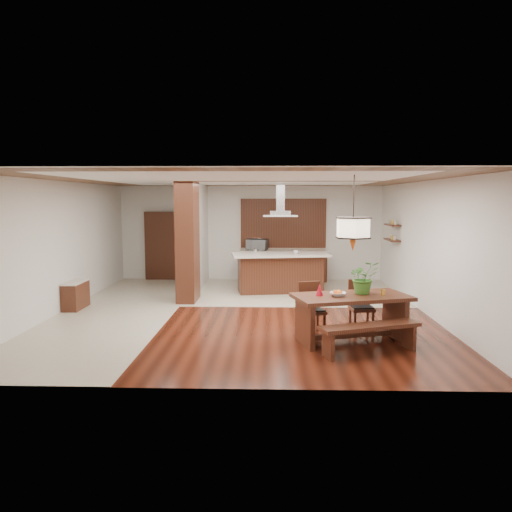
{
  "coord_description": "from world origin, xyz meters",
  "views": [
    {
      "loc": [
        0.63,
        -10.81,
        2.49
      ],
      "look_at": [
        0.3,
        0.0,
        1.25
      ],
      "focal_mm": 35.0,
      "sensor_mm": 36.0,
      "label": 1
    }
  ],
  "objects_px": {
    "range_hood": "(280,200)",
    "microwave": "(257,245)",
    "pendant_lantern": "(353,213)",
    "kitchen_island": "(280,272)",
    "fruit_bowl": "(338,294)",
    "dining_bench": "(370,339)",
    "island_cup": "(296,252)",
    "dining_chair_left": "(312,309)",
    "hallway_console": "(76,295)",
    "dining_table": "(351,307)",
    "foliage_plant": "(363,277)",
    "dining_chair_right": "(362,306)"
  },
  "relations": [
    {
      "from": "range_hood",
      "to": "microwave",
      "type": "distance_m",
      "value": 2.31
    },
    {
      "from": "hallway_console",
      "to": "island_cup",
      "type": "relative_size",
      "value": 7.56
    },
    {
      "from": "dining_chair_left",
      "to": "island_cup",
      "type": "distance_m",
      "value": 4.13
    },
    {
      "from": "foliage_plant",
      "to": "island_cup",
      "type": "relative_size",
      "value": 5.03
    },
    {
      "from": "range_hood",
      "to": "microwave",
      "type": "xyz_separation_m",
      "value": [
        -0.66,
        1.75,
        -1.35
      ]
    },
    {
      "from": "dining_bench",
      "to": "fruit_bowl",
      "type": "relative_size",
      "value": 6.22
    },
    {
      "from": "kitchen_island",
      "to": "range_hood",
      "type": "height_order",
      "value": "range_hood"
    },
    {
      "from": "range_hood",
      "to": "dining_chair_right",
      "type": "bearing_deg",
      "value": -69.38
    },
    {
      "from": "dining_chair_right",
      "to": "island_cup",
      "type": "distance_m",
      "value": 4.01
    },
    {
      "from": "hallway_console",
      "to": "dining_table",
      "type": "height_order",
      "value": "dining_table"
    },
    {
      "from": "fruit_bowl",
      "to": "island_cup",
      "type": "relative_size",
      "value": 2.37
    },
    {
      "from": "hallway_console",
      "to": "microwave",
      "type": "distance_m",
      "value": 5.7
    },
    {
      "from": "pendant_lantern",
      "to": "kitchen_island",
      "type": "height_order",
      "value": "pendant_lantern"
    },
    {
      "from": "pendant_lantern",
      "to": "fruit_bowl",
      "type": "relative_size",
      "value": 4.76
    },
    {
      "from": "hallway_console",
      "to": "microwave",
      "type": "relative_size",
      "value": 1.45
    },
    {
      "from": "island_cup",
      "to": "pendant_lantern",
      "type": "bearing_deg",
      "value": -80.6
    },
    {
      "from": "fruit_bowl",
      "to": "microwave",
      "type": "bearing_deg",
      "value": 103.66
    },
    {
      "from": "dining_chair_left",
      "to": "fruit_bowl",
      "type": "bearing_deg",
      "value": -70.93
    },
    {
      "from": "dining_table",
      "to": "kitchen_island",
      "type": "xyz_separation_m",
      "value": [
        -1.16,
        4.63,
        -0.07
      ]
    },
    {
      "from": "dining_bench",
      "to": "pendant_lantern",
      "type": "bearing_deg",
      "value": 105.85
    },
    {
      "from": "dining_table",
      "to": "fruit_bowl",
      "type": "distance_m",
      "value": 0.37
    },
    {
      "from": "foliage_plant",
      "to": "kitchen_island",
      "type": "height_order",
      "value": "foliage_plant"
    },
    {
      "from": "range_hood",
      "to": "microwave",
      "type": "relative_size",
      "value": 1.48
    },
    {
      "from": "dining_chair_right",
      "to": "range_hood",
      "type": "bearing_deg",
      "value": 104.4
    },
    {
      "from": "dining_chair_right",
      "to": "range_hood",
      "type": "height_order",
      "value": "range_hood"
    },
    {
      "from": "fruit_bowl",
      "to": "island_cup",
      "type": "xyz_separation_m",
      "value": [
        -0.5,
        4.63,
        0.24
      ]
    },
    {
      "from": "pendant_lantern",
      "to": "island_cup",
      "type": "distance_m",
      "value": 4.74
    },
    {
      "from": "dining_table",
      "to": "pendant_lantern",
      "type": "height_order",
      "value": "pendant_lantern"
    },
    {
      "from": "dining_chair_left",
      "to": "pendant_lantern",
      "type": "height_order",
      "value": "pendant_lantern"
    },
    {
      "from": "range_hood",
      "to": "microwave",
      "type": "height_order",
      "value": "range_hood"
    },
    {
      "from": "range_hood",
      "to": "island_cup",
      "type": "distance_m",
      "value": 1.44
    },
    {
      "from": "pendant_lantern",
      "to": "dining_bench",
      "type": "bearing_deg",
      "value": -74.15
    },
    {
      "from": "hallway_console",
      "to": "microwave",
      "type": "xyz_separation_m",
      "value": [
        4.02,
        3.96,
        0.8
      ]
    },
    {
      "from": "hallway_console",
      "to": "dining_table",
      "type": "relative_size",
      "value": 0.4
    },
    {
      "from": "microwave",
      "to": "foliage_plant",
      "type": "bearing_deg",
      "value": -58.34
    },
    {
      "from": "dining_chair_left",
      "to": "pendant_lantern",
      "type": "bearing_deg",
      "value": -51.16
    },
    {
      "from": "fruit_bowl",
      "to": "microwave",
      "type": "relative_size",
      "value": 0.45
    },
    {
      "from": "dining_table",
      "to": "dining_chair_left",
      "type": "xyz_separation_m",
      "value": [
        -0.64,
        0.45,
        -0.13
      ]
    },
    {
      "from": "kitchen_island",
      "to": "microwave",
      "type": "distance_m",
      "value": 1.96
    },
    {
      "from": "hallway_console",
      "to": "foliage_plant",
      "type": "distance_m",
      "value": 6.54
    },
    {
      "from": "fruit_bowl",
      "to": "microwave",
      "type": "distance_m",
      "value": 6.68
    },
    {
      "from": "microwave",
      "to": "kitchen_island",
      "type": "bearing_deg",
      "value": -55.74
    },
    {
      "from": "kitchen_island",
      "to": "dining_bench",
      "type": "bearing_deg",
      "value": -84.55
    },
    {
      "from": "kitchen_island",
      "to": "range_hood",
      "type": "relative_size",
      "value": 2.98
    },
    {
      "from": "fruit_bowl",
      "to": "range_hood",
      "type": "distance_m",
      "value": 5.09
    },
    {
      "from": "dining_bench",
      "to": "foliage_plant",
      "type": "distance_m",
      "value": 1.2
    },
    {
      "from": "range_hood",
      "to": "hallway_console",
      "type": "bearing_deg",
      "value": -154.7
    },
    {
      "from": "hallway_console",
      "to": "dining_table",
      "type": "distance_m",
      "value": 6.33
    },
    {
      "from": "pendant_lantern",
      "to": "microwave",
      "type": "distance_m",
      "value": 6.74
    },
    {
      "from": "dining_chair_left",
      "to": "kitchen_island",
      "type": "xyz_separation_m",
      "value": [
        -0.52,
        4.19,
        0.06
      ]
    }
  ]
}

